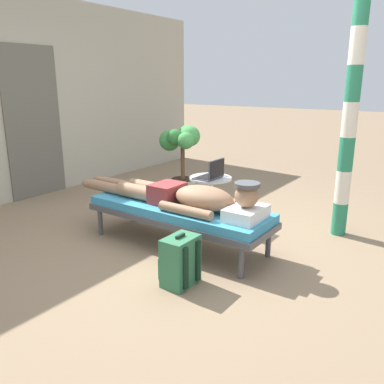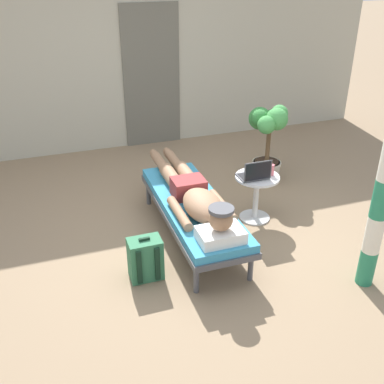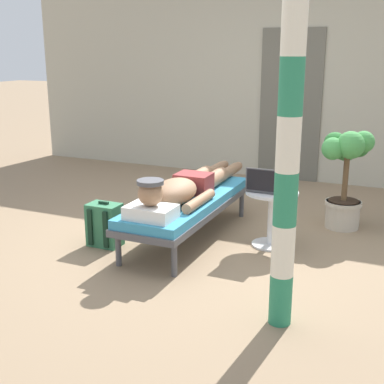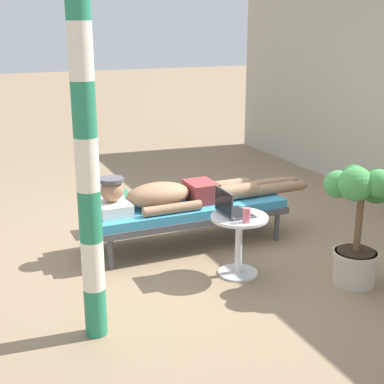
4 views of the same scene
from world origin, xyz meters
name	(u,v)px [view 4 (image 4 of 4)]	position (x,y,z in m)	size (l,w,h in m)	color
ground_plane	(184,246)	(0.00, 0.00, 0.00)	(40.00, 40.00, 0.00)	#8C7256
lounge_chair	(188,210)	(-0.04, 0.06, 0.35)	(0.62, 1.88, 0.42)	#4C4C51
person_reclining	(182,194)	(-0.04, 0.00, 0.52)	(0.53, 2.17, 0.33)	white
side_table	(239,235)	(0.74, 0.19, 0.36)	(0.48, 0.48, 0.52)	silver
laptop	(231,208)	(0.68, 0.14, 0.58)	(0.31, 0.24, 0.23)	#4C4C51
drink_glass	(247,215)	(0.89, 0.17, 0.58)	(0.06, 0.06, 0.12)	#D86672
backpack	(121,212)	(-0.66, -0.43, 0.20)	(0.30, 0.26, 0.42)	#33724C
potted_plant	(361,211)	(1.27, 1.00, 0.62)	(0.49, 0.58, 1.01)	#BFB29E
porch_post	(87,164)	(1.19, -1.15, 1.21)	(0.15, 0.15, 2.41)	#267F59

